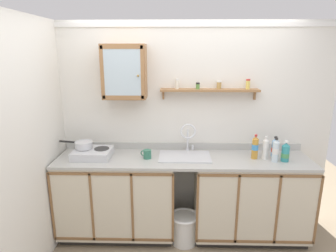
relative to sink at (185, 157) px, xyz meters
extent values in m
cube|color=silver|center=(-0.02, 0.27, 0.25)|extent=(3.38, 0.05, 2.40)
cube|color=white|center=(-0.02, 0.24, 1.40)|extent=(3.38, 0.02, 0.05)
cube|color=silver|center=(-1.44, -0.69, 0.25)|extent=(0.05, 3.48, 2.40)
cube|color=black|center=(-0.76, -0.01, -0.91)|extent=(1.24, 0.51, 0.08)
cube|color=beige|center=(-0.76, -0.04, -0.44)|extent=(1.26, 0.57, 0.85)
cube|color=brown|center=(-0.76, -0.33, -0.06)|extent=(1.26, 0.01, 0.03)
cube|color=brown|center=(-0.76, -0.33, -0.82)|extent=(1.26, 0.01, 0.03)
cube|color=brown|center=(-1.39, -0.33, -0.44)|extent=(0.02, 0.01, 0.78)
cube|color=brown|center=(-0.97, -0.33, -0.44)|extent=(0.02, 0.01, 0.78)
cube|color=brown|center=(-0.55, -0.33, -0.44)|extent=(0.02, 0.01, 0.78)
cube|color=brown|center=(-0.13, -0.33, -0.44)|extent=(0.02, 0.01, 0.78)
cube|color=black|center=(0.74, -0.01, -0.91)|extent=(1.20, 0.51, 0.08)
cube|color=beige|center=(0.74, -0.04, -0.44)|extent=(1.23, 0.57, 0.85)
cube|color=brown|center=(0.74, -0.33, -0.06)|extent=(1.23, 0.01, 0.03)
cube|color=brown|center=(0.74, -0.33, -0.82)|extent=(1.23, 0.01, 0.03)
cube|color=brown|center=(0.12, -0.33, -0.44)|extent=(0.02, 0.01, 0.78)
cube|color=brown|center=(0.53, -0.33, -0.44)|extent=(0.02, 0.01, 0.78)
cube|color=brown|center=(0.94, -0.33, -0.44)|extent=(0.02, 0.01, 0.78)
cube|color=brown|center=(1.35, -0.33, -0.44)|extent=(0.02, 0.01, 0.78)
cube|color=#B2B2AD|center=(-0.02, -0.04, -0.01)|extent=(2.74, 0.60, 0.03)
cube|color=#B2B2AD|center=(-0.02, 0.24, 0.05)|extent=(2.74, 0.02, 0.08)
cube|color=silver|center=(-0.01, -0.02, 0.01)|extent=(0.56, 0.36, 0.01)
cube|color=slate|center=(-0.01, -0.02, -0.10)|extent=(0.48, 0.29, 0.01)
cube|color=slate|center=(-0.01, 0.13, -0.05)|extent=(0.48, 0.01, 0.11)
cube|color=slate|center=(-0.01, -0.17, -0.05)|extent=(0.48, 0.01, 0.11)
cylinder|color=#4C4C51|center=(-0.01, -0.02, -0.10)|extent=(0.04, 0.04, 0.01)
cylinder|color=silver|center=(0.03, 0.18, 0.02)|extent=(0.05, 0.05, 0.02)
cylinder|color=silver|center=(0.03, 0.18, 0.15)|extent=(0.02, 0.02, 0.23)
torus|color=silver|center=(0.03, 0.10, 0.27)|extent=(0.18, 0.02, 0.18)
cylinder|color=silver|center=(0.09, 0.18, 0.05)|extent=(0.02, 0.02, 0.06)
cube|color=silver|center=(-1.01, -0.04, 0.05)|extent=(0.40, 0.34, 0.09)
cylinder|color=#2D2D2D|center=(-1.11, -0.02, 0.10)|extent=(0.16, 0.16, 0.01)
cylinder|color=#2D2D2D|center=(-0.91, -0.02, 0.10)|extent=(0.16, 0.16, 0.01)
cylinder|color=black|center=(-1.11, -0.20, 0.05)|extent=(0.03, 0.02, 0.03)
cylinder|color=black|center=(-0.91, -0.20, 0.05)|extent=(0.03, 0.02, 0.03)
cylinder|color=silver|center=(-1.11, -0.02, 0.14)|extent=(0.19, 0.19, 0.07)
torus|color=silver|center=(-1.11, -0.02, 0.17)|extent=(0.20, 0.20, 0.01)
cylinder|color=black|center=(-1.30, 0.02, 0.16)|extent=(0.20, 0.06, 0.02)
cylinder|color=#8CB7E0|center=(0.98, 0.04, 0.10)|extent=(0.07, 0.07, 0.17)
cone|color=#8CB7E0|center=(0.98, 0.04, 0.20)|extent=(0.07, 0.07, 0.03)
cylinder|color=#262626|center=(0.98, 0.04, 0.23)|extent=(0.03, 0.03, 0.02)
cylinder|color=#D84C3F|center=(0.98, 0.04, 0.08)|extent=(0.08, 0.08, 0.05)
cylinder|color=gold|center=(0.74, -0.04, 0.12)|extent=(0.07, 0.07, 0.22)
cone|color=gold|center=(0.74, -0.04, 0.24)|extent=(0.06, 0.06, 0.03)
cylinder|color=red|center=(0.74, -0.04, 0.27)|extent=(0.03, 0.03, 0.02)
cylinder|color=#3F8CCC|center=(0.74, -0.04, 0.14)|extent=(0.07, 0.07, 0.06)
cylinder|color=teal|center=(1.04, -0.11, 0.09)|extent=(0.08, 0.08, 0.17)
cone|color=teal|center=(1.04, -0.11, 0.20)|extent=(0.08, 0.08, 0.04)
cylinder|color=white|center=(1.04, -0.11, 0.22)|extent=(0.04, 0.04, 0.02)
cylinder|color=#4C9959|center=(1.04, -0.11, 0.08)|extent=(0.08, 0.08, 0.05)
cylinder|color=silver|center=(0.93, -0.12, 0.11)|extent=(0.06, 0.06, 0.21)
cone|color=silver|center=(0.93, -0.12, 0.24)|extent=(0.06, 0.06, 0.03)
cylinder|color=#262626|center=(0.93, -0.12, 0.26)|extent=(0.03, 0.03, 0.02)
cylinder|color=white|center=(0.93, -0.12, 0.13)|extent=(0.07, 0.07, 0.06)
cylinder|color=white|center=(0.85, -0.04, 0.11)|extent=(0.06, 0.06, 0.20)
cone|color=white|center=(0.85, -0.04, 0.22)|extent=(0.06, 0.06, 0.03)
cylinder|color=white|center=(0.85, -0.04, 0.25)|extent=(0.03, 0.03, 0.02)
cylinder|color=white|center=(0.85, -0.04, 0.11)|extent=(0.06, 0.06, 0.06)
cylinder|color=#337259|center=(-0.41, -0.07, 0.06)|extent=(0.08, 0.08, 0.10)
torus|color=#337259|center=(-0.45, -0.05, 0.06)|extent=(0.07, 0.03, 0.07)
cube|color=#996B42|center=(-0.66, 0.13, 0.92)|extent=(0.46, 0.24, 0.57)
cube|color=silver|center=(-0.66, 0.00, 0.92)|extent=(0.38, 0.01, 0.47)
cube|color=#996B42|center=(-0.87, 0.00, 0.92)|extent=(0.04, 0.01, 0.54)
cube|color=#996B42|center=(-0.45, 0.00, 0.92)|extent=(0.04, 0.01, 0.54)
cube|color=#996B42|center=(-0.66, 0.00, 1.18)|extent=(0.43, 0.01, 0.05)
cube|color=#996B42|center=(-0.66, 0.00, 0.66)|extent=(0.43, 0.01, 0.05)
sphere|color=olive|center=(-0.50, -0.01, 0.89)|extent=(0.02, 0.02, 0.02)
cube|color=#996B42|center=(0.26, 0.18, 0.72)|extent=(1.08, 0.14, 0.02)
cube|color=#996B42|center=(-0.25, 0.23, 0.66)|extent=(0.02, 0.03, 0.10)
cube|color=#996B42|center=(0.77, 0.23, 0.66)|extent=(0.02, 0.03, 0.10)
cylinder|color=silver|center=(-0.09, 0.18, 0.78)|extent=(0.04, 0.04, 0.09)
cylinder|color=white|center=(-0.09, 0.18, 0.83)|extent=(0.04, 0.04, 0.02)
cylinder|color=#598C3F|center=(0.13, 0.17, 0.76)|extent=(0.04, 0.04, 0.06)
cylinder|color=black|center=(0.13, 0.17, 0.79)|extent=(0.04, 0.04, 0.02)
cylinder|color=tan|center=(0.36, 0.19, 0.77)|extent=(0.05, 0.05, 0.07)
cylinder|color=white|center=(0.36, 0.19, 0.81)|extent=(0.05, 0.05, 0.02)
cylinder|color=#E0C659|center=(0.68, 0.18, 0.78)|extent=(0.04, 0.04, 0.09)
cylinder|color=red|center=(0.68, 0.18, 0.83)|extent=(0.04, 0.04, 0.02)
cylinder|color=silver|center=(0.00, -0.17, -0.79)|extent=(0.29, 0.29, 0.32)
torus|color=white|center=(0.00, -0.17, -0.62)|extent=(0.32, 0.32, 0.03)
camera|label=1|loc=(-0.11, -2.97, 1.14)|focal=30.75mm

